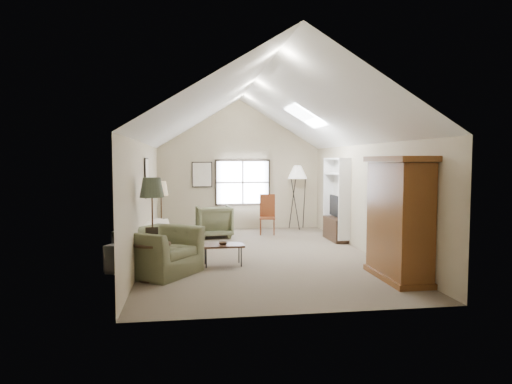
{
  "coord_description": "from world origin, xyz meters",
  "views": [
    {
      "loc": [
        -1.52,
        -10.05,
        2.14
      ],
      "look_at": [
        0.0,
        0.4,
        1.4
      ],
      "focal_mm": 32.0,
      "sensor_mm": 36.0,
      "label": 1
    }
  ],
  "objects": [
    {
      "name": "tv_panel",
      "position": [
        2.32,
        1.6,
        0.92
      ],
      "size": [
        0.05,
        0.9,
        0.55
      ],
      "primitive_type": "cube",
      "color": "black",
      "rests_on": "media_console"
    },
    {
      "name": "dark_lamp",
      "position": [
        -2.2,
        -1.65,
        0.93
      ],
      "size": [
        0.57,
        0.57,
        1.86
      ],
      "primitive_type": null,
      "rotation": [
        0.0,
        0.0,
        -0.35
      ],
      "color": "#282D20",
      "rests_on": "ground"
    },
    {
      "name": "sofa",
      "position": [
        -2.2,
        -0.25,
        0.39
      ],
      "size": [
        1.9,
        2.86,
        0.78
      ],
      "primitive_type": "imported",
      "rotation": [
        0.0,
        0.0,
        1.22
      ],
      "color": "beige",
      "rests_on": "ground"
    },
    {
      "name": "skylight",
      "position": [
        1.3,
        0.9,
        3.22
      ],
      "size": [
        0.8,
        1.2,
        0.52
      ],
      "primitive_type": null,
      "color": "white",
      "rests_on": "room_shell"
    },
    {
      "name": "tripod_lamp",
      "position": [
        1.78,
        3.7,
        1.0
      ],
      "size": [
        0.75,
        0.75,
        2.01
      ],
      "primitive_type": null,
      "rotation": [
        0.0,
        0.0,
        -0.37
      ],
      "color": "white",
      "rests_on": "ground"
    },
    {
      "name": "side_chair",
      "position": [
        0.68,
        2.82,
        0.57
      ],
      "size": [
        0.52,
        0.52,
        1.15
      ],
      "primitive_type": "cube",
      "rotation": [
        0.0,
        0.0,
        -0.17
      ],
      "color": "brown",
      "rests_on": "ground"
    },
    {
      "name": "armoire",
      "position": [
        2.18,
        -2.4,
        1.1
      ],
      "size": [
        0.6,
        1.5,
        2.2
      ],
      "primitive_type": "cube",
      "color": "brown",
      "rests_on": "ground"
    },
    {
      "name": "tv_alcove",
      "position": [
        2.34,
        1.6,
        1.15
      ],
      "size": [
        0.32,
        1.3,
        2.1
      ],
      "primitive_type": "cube",
      "color": "white",
      "rests_on": "ground"
    },
    {
      "name": "bowl",
      "position": [
        -0.87,
        -0.91,
        0.46
      ],
      "size": [
        0.21,
        0.21,
        0.05
      ],
      "primitive_type": "imported",
      "rotation": [
        0.0,
        0.0,
        0.04
      ],
      "color": "#3A2317",
      "rests_on": "coffee_table"
    },
    {
      "name": "coffee_table",
      "position": [
        -0.87,
        -0.91,
        0.22
      ],
      "size": [
        0.86,
        0.5,
        0.43
      ],
      "primitive_type": "cube",
      "rotation": [
        0.0,
        0.0,
        0.04
      ],
      "color": "#3C2318",
      "rests_on": "ground"
    },
    {
      "name": "wall_art",
      "position": [
        -1.88,
        1.94,
        1.73
      ],
      "size": [
        1.97,
        3.71,
        0.88
      ],
      "color": "black",
      "rests_on": "room_shell"
    },
    {
      "name": "armchair_far",
      "position": [
        -0.86,
        2.55,
        0.44
      ],
      "size": [
        1.02,
        1.05,
        0.88
      ],
      "primitive_type": "imported",
      "rotation": [
        0.0,
        0.0,
        3.24
      ],
      "color": "#555E41",
      "rests_on": "ground"
    },
    {
      "name": "side_table",
      "position": [
        -2.2,
        -1.85,
        0.33
      ],
      "size": [
        0.86,
        0.86,
        0.67
      ],
      "primitive_type": "cylinder",
      "rotation": [
        0.0,
        0.0,
        -0.35
      ],
      "color": "#372416",
      "rests_on": "ground"
    },
    {
      "name": "tan_lamp",
      "position": [
        -2.2,
        0.95,
        0.84
      ],
      "size": [
        0.43,
        0.43,
        1.67
      ],
      "primitive_type": null,
      "rotation": [
        0.0,
        0.0,
        -0.35
      ],
      "color": "tan",
      "rests_on": "ground"
    },
    {
      "name": "window",
      "position": [
        0.1,
        3.96,
        1.45
      ],
      "size": [
        1.72,
        0.08,
        1.42
      ],
      "primitive_type": "cube",
      "color": "black",
      "rests_on": "room_shell"
    },
    {
      "name": "media_console",
      "position": [
        2.32,
        1.6,
        0.3
      ],
      "size": [
        0.34,
        1.18,
        0.6
      ],
      "primitive_type": "cube",
      "color": "#382316",
      "rests_on": "ground"
    },
    {
      "name": "armchair_near",
      "position": [
        -2.09,
        -1.44,
        0.43
      ],
      "size": [
        1.71,
        1.75,
        0.86
      ],
      "primitive_type": "imported",
      "rotation": [
        0.0,
        0.0,
        0.95
      ],
      "color": "brown",
      "rests_on": "ground"
    },
    {
      "name": "room_shell",
      "position": [
        0.0,
        0.0,
        3.21
      ],
      "size": [
        5.01,
        8.01,
        4.0
      ],
      "color": "#6A5A4C",
      "rests_on": "ground"
    }
  ]
}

